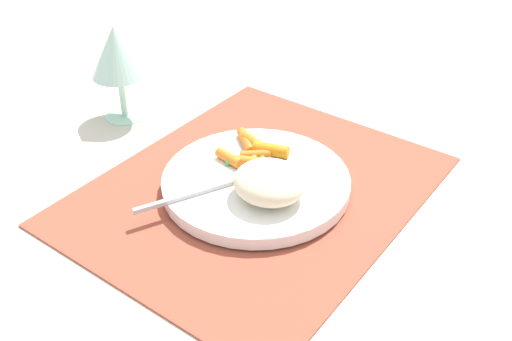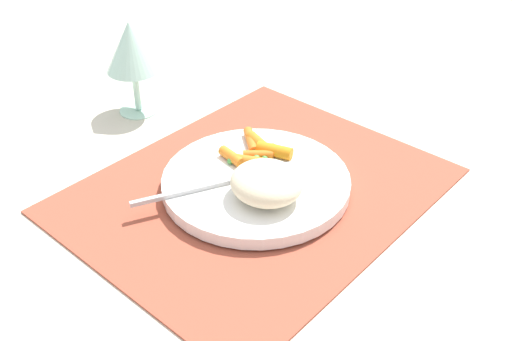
% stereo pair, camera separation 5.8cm
% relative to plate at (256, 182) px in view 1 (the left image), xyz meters
% --- Properties ---
extents(ground_plane, '(2.40, 2.40, 0.00)m').
position_rel_plate_xyz_m(ground_plane, '(0.00, 0.00, -0.01)').
color(ground_plane, beige).
extents(placemat, '(0.46, 0.37, 0.01)m').
position_rel_plate_xyz_m(placemat, '(0.00, 0.00, -0.01)').
color(placemat, '#9E4733').
rests_on(placemat, ground_plane).
extents(plate, '(0.24, 0.24, 0.02)m').
position_rel_plate_xyz_m(plate, '(0.00, 0.00, 0.00)').
color(plate, white).
rests_on(plate, placemat).
extents(rice_mound, '(0.08, 0.09, 0.04)m').
position_rel_plate_xyz_m(rice_mound, '(-0.02, -0.04, 0.03)').
color(rice_mound, beige).
rests_on(rice_mound, plate).
extents(carrot_portion, '(0.08, 0.09, 0.02)m').
position_rel_plate_xyz_m(carrot_portion, '(0.04, 0.03, 0.02)').
color(carrot_portion, orange).
rests_on(carrot_portion, plate).
extents(pea_scatter, '(0.08, 0.08, 0.01)m').
position_rel_plate_xyz_m(pea_scatter, '(0.03, 0.02, 0.01)').
color(pea_scatter, '#4B9B43').
rests_on(pea_scatter, plate).
extents(fork, '(0.20, 0.10, 0.01)m').
position_rel_plate_xyz_m(fork, '(-0.03, 0.01, 0.01)').
color(fork, '#BDBDBD').
rests_on(fork, plate).
extents(wine_glass, '(0.08, 0.08, 0.15)m').
position_rel_plate_xyz_m(wine_glass, '(0.04, 0.28, 0.09)').
color(wine_glass, '#B2E0CC').
rests_on(wine_glass, ground_plane).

